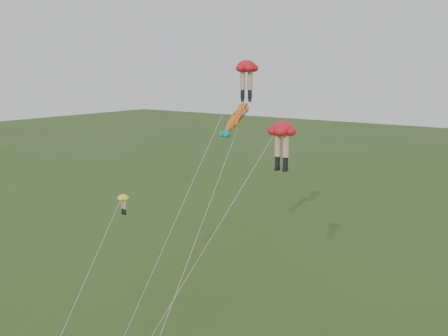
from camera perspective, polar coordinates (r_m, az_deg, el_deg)
The scene contains 4 objects.
legs_kite_red_high at distance 36.25m, azimuth 2.45°, elevation 10.92°, with size 4.73×11.13×18.87m.
legs_kite_red_mid at distance 27.15m, azimuth 6.43°, elevation 3.74°, with size 8.79×5.03×15.49m.
legs_kite_yellow at distance 37.42m, azimuth -11.82°, elevation -4.31°, with size 1.85×8.38×9.18m.
fish_kite at distance 38.18m, azimuth 1.45°, elevation 5.71°, with size 1.97×13.31×15.99m.
Camera 1 is at (21.92, -20.45, 18.15)m, focal length 40.00 mm.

